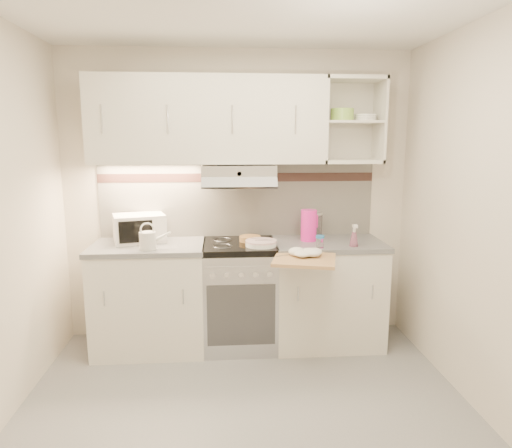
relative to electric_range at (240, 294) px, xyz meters
name	(u,v)px	position (x,y,z in m)	size (l,w,h in m)	color
ground	(247,420)	(0.00, -1.10, -0.45)	(3.00, 3.00, 0.00)	gray
room_shell	(244,158)	(0.00, -0.73, 1.18)	(3.04, 2.84, 2.52)	beige
base_cabinet_left	(150,299)	(-0.75, 0.00, -0.02)	(0.90, 0.60, 0.86)	silver
worktop_left	(148,247)	(-0.75, 0.00, 0.43)	(0.92, 0.62, 0.04)	slate
base_cabinet_right	(326,294)	(0.75, 0.00, -0.02)	(0.90, 0.60, 0.86)	silver
worktop_right	(328,244)	(0.75, 0.00, 0.43)	(0.92, 0.62, 0.04)	slate
electric_range	(240,294)	(0.00, 0.00, 0.00)	(0.60, 0.60, 0.90)	#B7B7BC
microwave	(139,228)	(-0.84, 0.12, 0.56)	(0.48, 0.40, 0.23)	white
watering_can	(149,240)	(-0.71, -0.17, 0.53)	(0.25, 0.13, 0.21)	silver
plate_stack	(261,243)	(0.17, -0.13, 0.47)	(0.25, 0.25, 0.05)	white
bread_loaf	(250,239)	(0.09, 0.05, 0.47)	(0.18, 0.18, 0.05)	#A26C49
pink_pitcher	(309,225)	(0.59, 0.04, 0.58)	(0.14, 0.13, 0.27)	#F0219E
glass_jar	(316,225)	(0.68, 0.18, 0.56)	(0.12, 0.12, 0.22)	silver
spice_jar	(320,241)	(0.63, -0.22, 0.50)	(0.07, 0.07, 0.10)	silver
spray_bottle	(354,237)	(0.91, -0.19, 0.52)	(0.07, 0.07, 0.19)	pink
cutting_board	(305,260)	(0.46, -0.48, 0.42)	(0.45, 0.40, 0.02)	tan
dish_towel	(306,252)	(0.47, -0.45, 0.47)	(0.27, 0.23, 0.07)	silver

